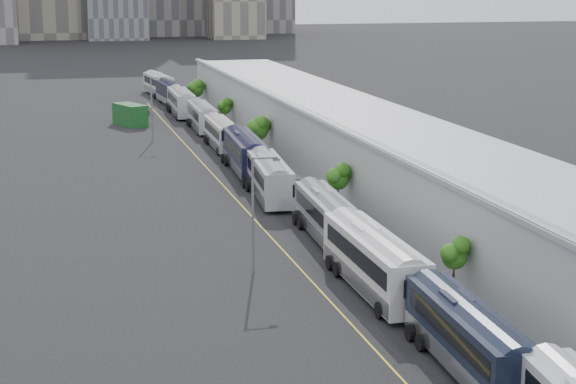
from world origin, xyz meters
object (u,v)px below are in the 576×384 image
object	(u,v)px
bus_5	(245,156)
bus_7	(202,119)
shipping_container	(130,115)
suv	(141,110)
street_lamp_far	(153,104)
bus_1	(467,343)
bus_4	(269,181)
bus_9	(171,95)
bus_10	(159,86)
bus_3	(326,219)
bus_8	(181,104)
bus_2	(374,266)
street_lamp_near	(256,206)
bus_6	(222,136)

from	to	relation	value
bus_5	bus_7	world-z (taller)	bus_5
shipping_container	suv	xyz separation A→B (m)	(2.64, 10.94, -0.79)
bus_7	bus_5	bearing A→B (deg)	-88.95
street_lamp_far	shipping_container	distance (m)	15.39
bus_1	bus_4	xyz separation A→B (m)	(-0.54, 42.25, 0.08)
bus_4	bus_9	world-z (taller)	bus_4
bus_7	street_lamp_far	world-z (taller)	street_lamp_far
bus_10	bus_4	bearing A→B (deg)	-95.38
bus_3	bus_8	distance (m)	72.79
bus_2	suv	distance (m)	89.36
bus_2	bus_5	xyz separation A→B (m)	(0.23, 41.60, -0.00)
bus_3	bus_8	bearing A→B (deg)	93.82
bus_5	street_lamp_near	size ratio (longest dim) A/B	1.70
bus_4	bus_5	xyz separation A→B (m)	(0.48, 13.11, 0.08)
bus_5	bus_8	bearing A→B (deg)	93.45
bus_10	shipping_container	distance (m)	35.05
bus_2	bus_4	world-z (taller)	bus_2
shipping_container	street_lamp_far	bearing A→B (deg)	-106.03
bus_9	bus_10	distance (m)	13.41
bus_9	bus_4	bearing A→B (deg)	-94.00
bus_1	shipping_container	distance (m)	92.39
bus_7	suv	xyz separation A→B (m)	(-6.41, 17.96, -0.87)
street_lamp_near	bus_10	bearing A→B (deg)	86.52
bus_1	shipping_container	size ratio (longest dim) A/B	2.15
bus_3	bus_10	world-z (taller)	bus_10
street_lamp_far	shipping_container	bearing A→B (deg)	95.92
bus_6	street_lamp_far	size ratio (longest dim) A/B	1.51
bus_8	street_lamp_far	bearing A→B (deg)	-105.24
bus_8	suv	xyz separation A→B (m)	(-5.79, 2.91, -0.98)
bus_8	shipping_container	world-z (taller)	bus_8
bus_6	street_lamp_far	bearing A→B (deg)	138.04
street_lamp_near	shipping_container	size ratio (longest dim) A/B	1.39
bus_4	bus_6	size ratio (longest dim) A/B	1.09
bus_8	bus_9	distance (m)	12.63
bus_5	street_lamp_far	distance (m)	23.01
bus_2	shipping_container	world-z (taller)	bus_2
bus_5	bus_1	bearing A→B (deg)	-86.77
bus_3	bus_10	xyz separation A→B (m)	(-0.97, 98.82, 0.09)
bus_1	bus_10	xyz separation A→B (m)	(-0.44, 126.04, 0.09)
bus_3	street_lamp_far	size ratio (longest dim) A/B	1.56
street_lamp_near	shipping_container	bearing A→B (deg)	91.43
street_lamp_near	suv	xyz separation A→B (m)	(0.84, 83.25, -4.13)
bus_6	bus_8	distance (m)	29.87
bus_5	shipping_container	distance (m)	37.64
bus_9	bus_7	bearing A→B (deg)	-92.73
street_lamp_far	shipping_container	size ratio (longest dim) A/B	1.38
bus_9	shipping_container	size ratio (longest dim) A/B	2.21
bus_1	bus_8	world-z (taller)	bus_8
suv	bus_10	bearing A→B (deg)	80.85
bus_6	shipping_container	size ratio (longest dim) A/B	2.08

